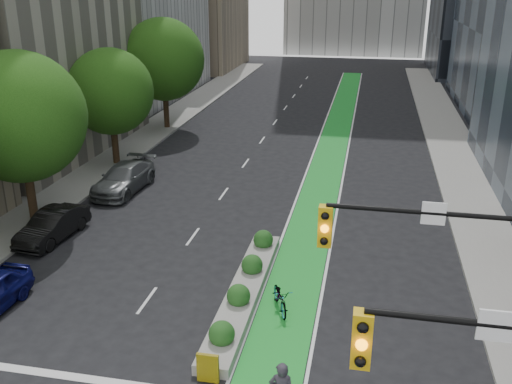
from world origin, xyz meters
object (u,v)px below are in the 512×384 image
at_px(parked_car_left_mid, 53,225).
at_px(parked_car_left_far, 124,178).
at_px(median_planter, 245,288).
at_px(bicycle, 280,298).

relative_size(parked_car_left_mid, parked_car_left_far, 0.80).
relative_size(median_planter, parked_car_left_far, 1.89).
distance_m(median_planter, bicycle, 1.67).
height_order(bicycle, parked_car_left_mid, parked_car_left_mid).
distance_m(bicycle, parked_car_left_mid, 12.42).
bearing_deg(parked_car_left_far, median_planter, -44.01).
height_order(median_planter, parked_car_left_far, parked_car_left_far).
height_order(median_planter, parked_car_left_mid, parked_car_left_mid).
bearing_deg(bicycle, parked_car_left_mid, 139.64).
bearing_deg(parked_car_left_mid, bicycle, -13.42).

